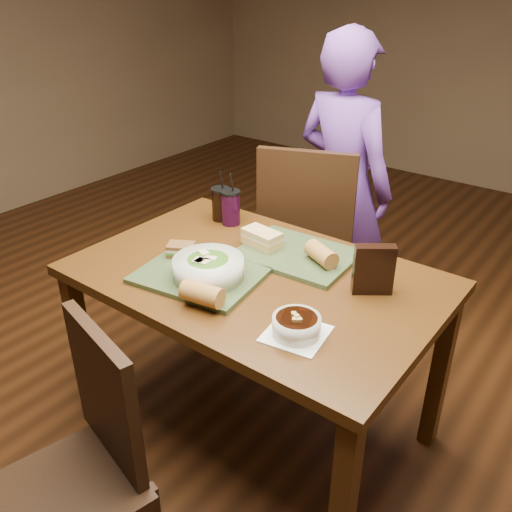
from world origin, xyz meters
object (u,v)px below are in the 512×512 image
Objects in this scene: sandwich_far at (262,238)px; diner at (342,186)px; chair_near at (87,455)px; cup_berry at (231,207)px; sandwich_near at (181,250)px; baguette_far at (321,254)px; soup_bowl at (296,325)px; baguette_near at (202,294)px; chair_far at (316,237)px; chip_bag at (373,270)px; dining_table at (256,295)px; tray_far at (297,254)px; tray_near at (199,275)px; cup_cola at (221,204)px; salad_bowl at (208,267)px.

diner is at bearing 96.25° from sandwich_far.
cup_berry is at bearing 107.02° from chair_near.
sandwich_near is 0.52m from baguette_far.
baguette_near reaches higher than soup_bowl.
chair_far is 1.07m from soup_bowl.
chair_far is 5.86× the size of chip_bag.
chair_near is 0.71m from soup_bowl.
dining_table is 0.98m from diner.
tray_far is 1.83× the size of cup_berry.
cup_cola is at bearing 121.99° from tray_near.
sandwich_far is at bearing 104.31° from diner.
salad_bowl is at bearing 102.75° from diner.
salad_bowl is 1.79× the size of baguette_near.
tray_near is 0.32m from sandwich_far.
sandwich_near is 0.52× the size of cup_berry.
chair_far is at bearing 103.90° from dining_table.
dining_table is at bearing -130.71° from baguette_far.
chip_bag is (0.53, 0.28, 0.08)m from tray_near.
dining_table is 5.83× the size of cup_cola.
dining_table is 1.50× the size of chair_near.
sandwich_near is at bearing -71.48° from cup_cola.
baguette_near is at bearing -169.06° from soup_bowl.
diner is at bearing 76.56° from cup_berry.
chair_far is at bearing 67.63° from cup_berry.
diner is at bearing 71.44° from cup_cola.
chip_bag is at bearing 30.20° from salad_bowl.
soup_bowl is 0.62m from sandwich_near.
cup_cola reaches higher than baguette_near.
soup_bowl is at bearing -12.46° from sandwich_near.
salad_bowl is (0.09, -1.10, 0.05)m from diner.
cup_cola is (-0.32, 0.43, 0.01)m from salad_bowl.
tray_near is 2.08× the size of soup_bowl.
diner reaches higher than baguette_far.
baguette_near is (-0.32, -0.06, 0.02)m from soup_bowl.
diner reaches higher than dining_table.
baguette_near is 0.60× the size of cup_berry.
tray_near reaches higher than dining_table.
soup_bowl is 0.33m from baguette_near.
baguette_far is (0.33, -0.52, 0.23)m from chair_far.
dining_table is 0.23m from tray_near.
sandwich_far is (0.09, -0.79, 0.04)m from diner.
tray_far is (0.23, -0.76, 0.00)m from diner.
baguette_far is 0.58× the size of cup_berry.
sandwich_far is 0.72× the size of cup_cola.
cup_berry reaches higher than sandwich_near.
dining_table is 3.10× the size of tray_near.
chair_near is 6.55× the size of baguette_far.
soup_bowl is 0.83m from cup_berry.
soup_bowl is 1.53× the size of baguette_far.
chip_bag is at bearing -3.80° from sandwich_far.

